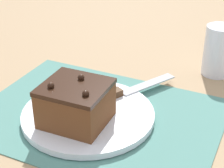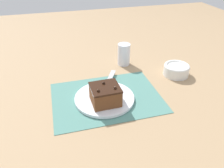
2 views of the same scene
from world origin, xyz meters
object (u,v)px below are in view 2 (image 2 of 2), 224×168
at_px(drinking_glass, 124,54).
at_px(serving_knife, 107,84).
at_px(chocolate_cake, 105,94).
at_px(small_bowl, 176,69).
at_px(cake_plate, 105,98).

bearing_deg(drinking_glass, serving_knife, 54.60).
distance_m(chocolate_cake, small_bowl, 0.43).
height_order(serving_knife, small_bowl, small_bowl).
distance_m(chocolate_cake, serving_knife, 0.13).
distance_m(cake_plate, chocolate_cake, 0.06).
distance_m(cake_plate, drinking_glass, 0.35).
relative_size(chocolate_cake, small_bowl, 0.93).
relative_size(cake_plate, small_bowl, 2.01).
height_order(cake_plate, small_bowl, small_bowl).
bearing_deg(chocolate_cake, small_bowl, -159.96).
xyz_separation_m(cake_plate, chocolate_cake, (0.00, 0.03, 0.04)).
distance_m(chocolate_cake, drinking_glass, 0.38).
bearing_deg(cake_plate, serving_knife, -110.86).
height_order(drinking_glass, small_bowl, drinking_glass).
relative_size(drinking_glass, small_bowl, 0.93).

